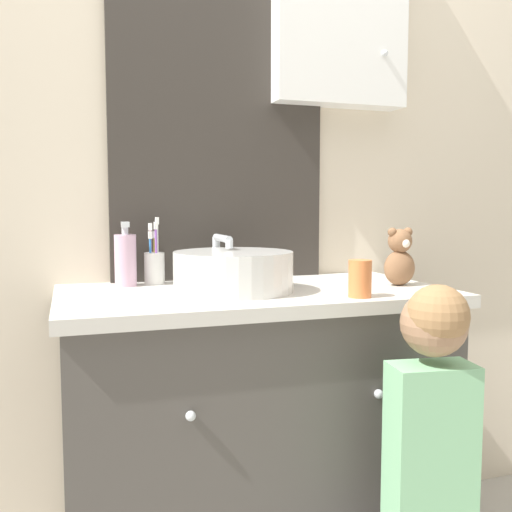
# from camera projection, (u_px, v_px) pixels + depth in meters

# --- Properties ---
(wall_back) EXTENTS (3.20, 0.18, 2.50)m
(wall_back) POSITION_uv_depth(u_px,v_px,m) (231.00, 149.00, 1.87)
(wall_back) COLOR beige
(wall_back) RESTS_ON ground_plane
(vanity_counter) EXTENTS (1.08, 0.57, 0.86)m
(vanity_counter) POSITION_uv_depth(u_px,v_px,m) (255.00, 436.00, 1.65)
(vanity_counter) COLOR #4C4742
(vanity_counter) RESTS_ON ground_plane
(sink_basin) EXTENTS (0.33, 0.38, 0.15)m
(sink_basin) POSITION_uv_depth(u_px,v_px,m) (233.00, 271.00, 1.57)
(sink_basin) COLOR silver
(sink_basin) RESTS_ON vanity_counter
(toothbrush_holder) EXTENTS (0.06, 0.06, 0.20)m
(toothbrush_holder) POSITION_uv_depth(u_px,v_px,m) (154.00, 265.00, 1.72)
(toothbrush_holder) COLOR silver
(toothbrush_holder) RESTS_ON vanity_counter
(soap_dispenser) EXTENTS (0.06, 0.06, 0.19)m
(soap_dispenser) POSITION_uv_depth(u_px,v_px,m) (125.00, 259.00, 1.68)
(soap_dispenser) COLOR #CCA3BC
(soap_dispenser) RESTS_ON vanity_counter
(child_figure) EXTENTS (0.24, 0.44, 0.92)m
(child_figure) POSITION_uv_depth(u_px,v_px,m) (431.00, 446.00, 1.32)
(child_figure) COLOR slate
(child_figure) RESTS_ON ground_plane
(teddy_bear) EXTENTS (0.09, 0.08, 0.17)m
(teddy_bear) POSITION_uv_depth(u_px,v_px,m) (400.00, 258.00, 1.69)
(teddy_bear) COLOR brown
(teddy_bear) RESTS_ON vanity_counter
(drinking_cup) EXTENTS (0.06, 0.06, 0.10)m
(drinking_cup) POSITION_uv_depth(u_px,v_px,m) (360.00, 279.00, 1.47)
(drinking_cup) COLOR orange
(drinking_cup) RESTS_ON vanity_counter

